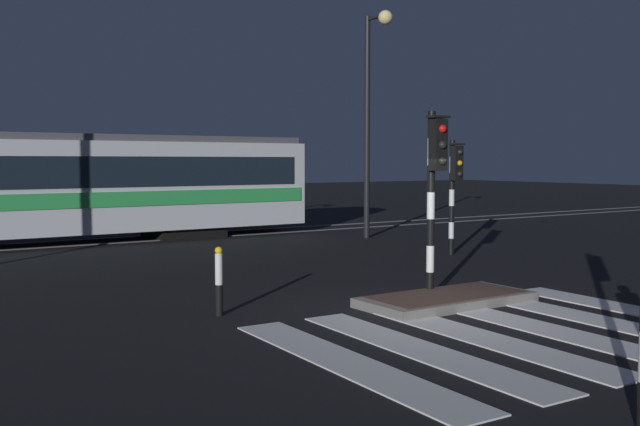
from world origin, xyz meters
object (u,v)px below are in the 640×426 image
object	(u,v)px
traffic_light_median_centre	(435,176)
street_lamp_trackside_right	(372,97)
bollard_island_edge	(219,281)
tram	(28,186)
traffic_light_corner_far_right	(454,180)

from	to	relation	value
traffic_light_median_centre	street_lamp_trackside_right	bearing A→B (deg)	58.83
street_lamp_trackside_right	bollard_island_edge	size ratio (longest dim) A/B	6.34
bollard_island_edge	tram	bearing A→B (deg)	92.42
street_lamp_trackside_right	traffic_light_median_centre	bearing A→B (deg)	-121.17
traffic_light_corner_far_right	tram	world-z (taller)	tram
traffic_light_median_centre	bollard_island_edge	size ratio (longest dim) A/B	3.01
bollard_island_edge	street_lamp_trackside_right	bearing A→B (deg)	40.81
traffic_light_corner_far_right	bollard_island_edge	distance (m)	9.14
traffic_light_corner_far_right	traffic_light_median_centre	xyz separation A→B (m)	(-4.57, -4.24, 0.22)
traffic_light_median_centre	tram	xyz separation A→B (m)	(-4.28, 12.48, -0.46)
street_lamp_trackside_right	traffic_light_corner_far_right	bearing A→B (deg)	-98.46
street_lamp_trackside_right	bollard_island_edge	distance (m)	12.54
street_lamp_trackside_right	tram	distance (m)	10.61
traffic_light_corner_far_right	bollard_island_edge	size ratio (longest dim) A/B	2.71
traffic_light_corner_far_right	street_lamp_trackside_right	size ratio (longest dim) A/B	0.43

